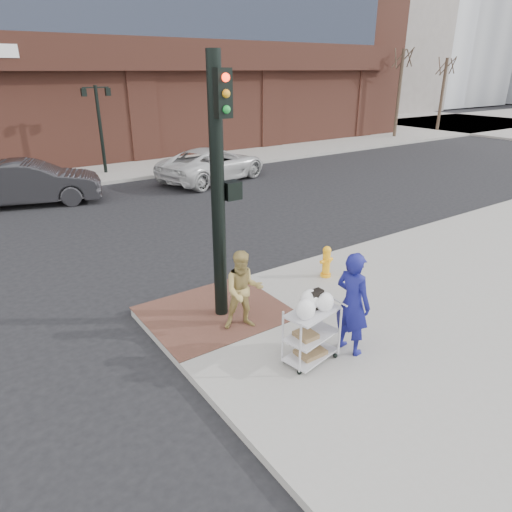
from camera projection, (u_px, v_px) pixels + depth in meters
ground at (264, 328)px, 9.16m from camera, size 220.00×220.00×0.00m
sidewalk_far at (166, 127)px, 40.02m from camera, size 65.00×36.00×0.15m
brick_curb_ramp at (215, 312)px, 9.46m from camera, size 2.80×2.40×0.01m
filler_block at (348, 32)px, 55.73m from camera, size 14.00×20.00×18.00m
bare_tree_a at (404, 47)px, 31.99m from camera, size 1.80×1.80×7.20m
bare_tree_b at (448, 56)px, 35.72m from camera, size 1.80×1.80×6.70m
lamp_post at (99, 120)px, 21.36m from camera, size 1.32×0.22×4.00m
traffic_signal_pole at (219, 186)px, 8.41m from camera, size 0.61×0.51×5.00m
woman_blue at (353, 303)px, 7.85m from camera, size 0.53×0.74×1.88m
pedestrian_tan at (243, 290)px, 8.64m from camera, size 0.94×0.85×1.58m
sedan_dark at (30, 183)px, 17.27m from camera, size 5.36×3.19×1.67m
minivan_white at (213, 164)px, 21.03m from camera, size 5.92×3.91×1.51m
utility_cart at (312, 331)px, 7.68m from camera, size 1.02×0.70×1.30m
fire_hydrant at (326, 261)px, 10.96m from camera, size 0.37×0.26×0.78m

